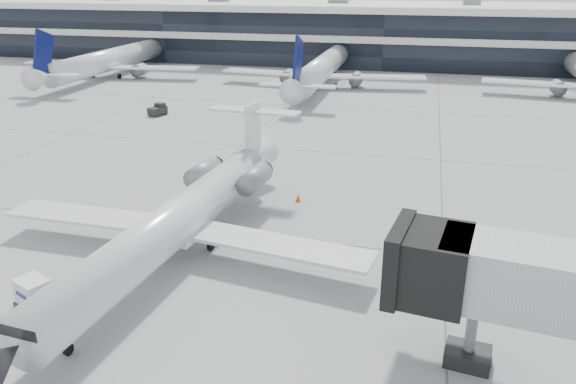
# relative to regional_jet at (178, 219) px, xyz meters

# --- Properties ---
(ground) EXTENTS (220.00, 220.00, 0.00)m
(ground) POSITION_rel_regional_jet_xyz_m (6.26, 3.73, -2.44)
(ground) COLOR gray
(ground) RESTS_ON ground
(terminal) EXTENTS (170.00, 22.00, 10.00)m
(terminal) POSITION_rel_regional_jet_xyz_m (6.26, 85.73, 2.56)
(terminal) COLOR black
(terminal) RESTS_ON ground
(bg_jet_left) EXTENTS (32.00, 40.00, 9.60)m
(bg_jet_left) POSITION_rel_regional_jet_xyz_m (-38.74, 58.73, -2.44)
(bg_jet_left) COLOR white
(bg_jet_left) RESTS_ON ground
(bg_jet_center) EXTENTS (32.00, 40.00, 9.60)m
(bg_jet_center) POSITION_rel_regional_jet_xyz_m (-1.74, 58.73, -2.44)
(bg_jet_center) COLOR white
(bg_jet_center) RESTS_ON ground
(regional_jet) EXTENTS (24.76, 30.93, 7.14)m
(regional_jet) POSITION_rel_regional_jet_xyz_m (0.00, 0.00, 0.00)
(regional_jet) COLOR silver
(regional_jet) RESTS_ON ground
(cargo_uld) EXTENTS (2.44, 2.18, 1.64)m
(cargo_uld) POSITION_rel_regional_jet_xyz_m (-5.05, -7.48, -1.61)
(cargo_uld) COLOR black
(cargo_uld) RESTS_ON ground
(traffic_cone) EXTENTS (0.46, 0.46, 0.62)m
(traffic_cone) POSITION_rel_regional_jet_xyz_m (5.29, 10.46, -2.14)
(traffic_cone) COLOR #FF420D
(traffic_cone) RESTS_ON ground
(far_tug) EXTENTS (2.00, 2.60, 1.46)m
(far_tug) POSITION_rel_regional_jet_xyz_m (-18.18, 34.19, -1.78)
(far_tug) COLOR black
(far_tug) RESTS_ON ground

